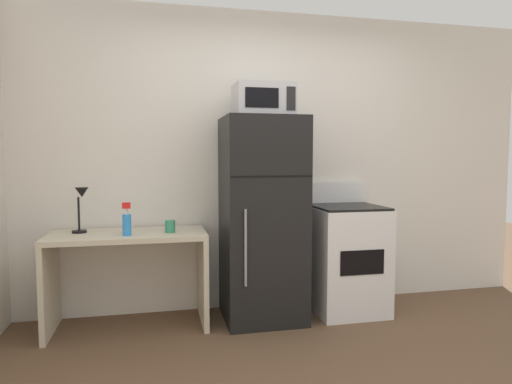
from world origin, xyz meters
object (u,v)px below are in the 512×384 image
(coffee_mug, at_px, (170,226))
(desk_lamp, at_px, (81,202))
(spray_bottle, at_px, (127,222))
(microwave, at_px, (263,101))
(refrigerator, at_px, (262,219))
(oven_range, at_px, (346,258))
(desk, at_px, (129,261))

(coffee_mug, bearing_deg, desk_lamp, 169.37)
(spray_bottle, distance_m, microwave, 1.42)
(spray_bottle, xyz_separation_m, refrigerator, (1.06, 0.10, -0.02))
(desk_lamp, bearing_deg, oven_range, -2.26)
(coffee_mug, distance_m, oven_range, 1.53)
(oven_range, bearing_deg, microwave, -177.49)
(desk, bearing_deg, refrigerator, -1.68)
(microwave, bearing_deg, spray_bottle, -175.89)
(spray_bottle, relative_size, refrigerator, 0.15)
(oven_range, bearing_deg, spray_bottle, -176.55)
(spray_bottle, height_order, microwave, microwave)
(desk, xyz_separation_m, oven_range, (1.82, -0.02, -0.06))
(spray_bottle, bearing_deg, oven_range, 3.45)
(coffee_mug, bearing_deg, desk, 169.56)
(desk, bearing_deg, spray_bottle, -89.07)
(oven_range, bearing_deg, refrigerator, -179.11)
(desk_lamp, bearing_deg, desk, -10.81)
(oven_range, bearing_deg, desk_lamp, 177.74)
(desk, height_order, coffee_mug, coffee_mug)
(spray_bottle, height_order, oven_range, oven_range)
(spray_bottle, bearing_deg, desk_lamp, 150.74)
(desk_lamp, distance_m, coffee_mug, 0.70)
(desk_lamp, height_order, oven_range, desk_lamp)
(desk, xyz_separation_m, microwave, (1.07, -0.05, 1.26))
(spray_bottle, bearing_deg, refrigerator, 5.24)
(desk, bearing_deg, coffee_mug, -10.44)
(coffee_mug, relative_size, microwave, 0.21)
(desk_lamp, height_order, microwave, microwave)
(spray_bottle, relative_size, microwave, 0.54)
(oven_range, bearing_deg, desk, 179.38)
(refrigerator, xyz_separation_m, microwave, (0.00, -0.02, 0.96))
(spray_bottle, distance_m, coffee_mug, 0.33)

